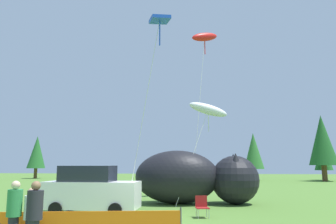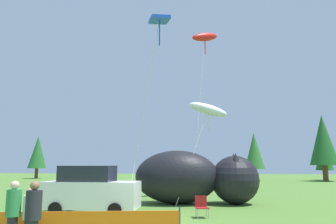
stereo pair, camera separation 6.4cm
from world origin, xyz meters
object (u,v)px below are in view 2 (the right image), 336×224
inflatable_cat (193,179)px  kite_red_lizard (205,38)px  folding_chair (202,205)px  kite_blue_box (159,24)px  spectator_in_blue_shirt (33,215)px  kite_white_ghost (208,110)px  spectator_in_black_shirt (13,212)px  parked_car (91,190)px  spectator_in_white_shirt (29,215)px

inflatable_cat → kite_red_lizard: size_ratio=0.60×
folding_chair → kite_blue_box: kite_blue_box is taller
spectator_in_blue_shirt → kite_white_ghost: 12.89m
spectator_in_black_shirt → kite_blue_box: 10.42m
kite_white_ghost → kite_red_lizard: kite_red_lizard is taller
kite_blue_box → parked_car: bearing=174.8°
spectator_in_black_shirt → inflatable_cat: bearing=66.4°
spectator_in_black_shirt → parked_car: bearing=90.2°
spectator_in_white_shirt → kite_red_lizard: kite_red_lizard is taller
spectator_in_black_shirt → spectator_in_white_shirt: bearing=16.5°
spectator_in_black_shirt → kite_blue_box: bearing=62.4°
inflatable_cat → spectator_in_black_shirt: size_ratio=3.95×
inflatable_cat → spectator_in_blue_shirt: bearing=-111.6°
parked_car → spectator_in_black_shirt: parked_car is taller
spectator_in_white_shirt → kite_white_ghost: kite_white_ghost is taller
kite_blue_box → kite_red_lizard: (2.27, 7.94, 2.35)m
spectator_in_black_shirt → folding_chair: bearing=49.1°
parked_car → folding_chair: size_ratio=4.84×
inflatable_cat → kite_blue_box: size_ratio=0.77×
spectator_in_blue_shirt → kite_white_ghost: size_ratio=0.30×
spectator_in_blue_shirt → folding_chair: bearing=56.6°
parked_car → kite_red_lizard: 13.86m
parked_car → kite_blue_box: size_ratio=0.47×
inflatable_cat → kite_white_ghost: bearing=7.7°
spectator_in_black_shirt → kite_red_lizard: kite_red_lizard is taller
folding_chair → inflatable_cat: inflatable_cat is taller
spectator_in_blue_shirt → kite_red_lizard: 18.32m
parked_car → spectator_in_blue_shirt: bearing=-82.0°
spectator_in_blue_shirt → kite_red_lizard: kite_red_lizard is taller
parked_car → inflatable_cat: inflatable_cat is taller
spectator_in_blue_shirt → spectator_in_black_shirt: bearing=148.0°
spectator_in_blue_shirt → parked_car: bearing=97.3°
folding_chair → spectator_in_blue_shirt: spectator_in_blue_shirt is taller
kite_red_lizard → spectator_in_white_shirt: bearing=-109.9°
parked_car → kite_blue_box: 8.47m
kite_blue_box → spectator_in_black_shirt: bearing=-117.6°
parked_car → kite_white_ghost: kite_white_ghost is taller
spectator_in_black_shirt → spectator_in_white_shirt: spectator_in_black_shirt is taller
parked_car → inflatable_cat: 6.22m
inflatable_cat → kite_white_ghost: kite_white_ghost is taller
spectator_in_black_shirt → kite_white_ghost: 12.78m
parked_car → folding_chair: bearing=-4.6°
spectator_in_black_shirt → spectator_in_white_shirt: (0.41, 0.12, -0.11)m
folding_chair → spectator_in_white_shirt: spectator_in_white_shirt is taller
parked_car → spectator_in_black_shirt: (0.02, -6.29, -0.07)m
inflatable_cat → spectator_in_black_shirt: inflatable_cat is taller
spectator_in_white_shirt → kite_red_lizard: (5.01, 13.82, 10.37)m
inflatable_cat → spectator_in_blue_shirt: size_ratio=3.90×
spectator_in_black_shirt → spectator_in_blue_shirt: bearing=-32.0°
spectator_in_black_shirt → kite_red_lizard: bearing=68.8°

